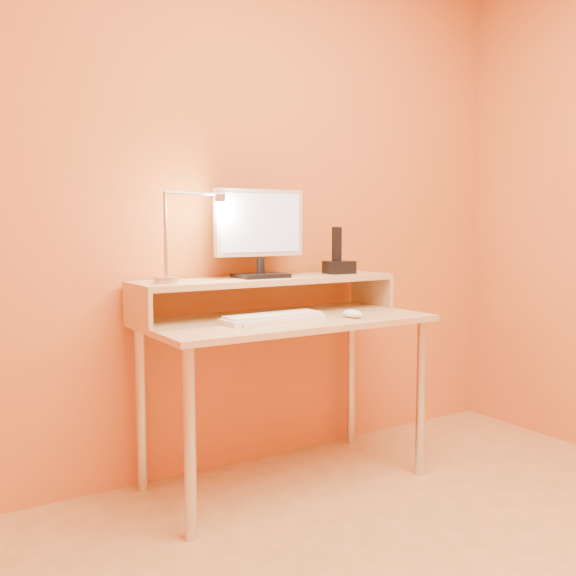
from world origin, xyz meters
TOP-DOWN VIEW (x-y plane):
  - wall_back at (0.00, 1.50)m, footprint 3.00×0.04m
  - desk_leg_fl at (-0.55, 0.93)m, footprint 0.04×0.04m
  - desk_leg_fr at (0.55, 0.93)m, footprint 0.04×0.04m
  - desk_leg_bl at (-0.55, 1.43)m, footprint 0.04×0.04m
  - desk_leg_br at (0.55, 1.43)m, footprint 0.04×0.04m
  - desk_lower at (0.00, 1.18)m, footprint 1.20×0.60m
  - shelf_riser_left at (-0.59, 1.33)m, footprint 0.02×0.30m
  - shelf_riser_right at (0.59, 1.33)m, footprint 0.02×0.30m
  - desk_shelf at (0.00, 1.33)m, footprint 1.20×0.30m
  - monitor_foot at (-0.03, 1.33)m, footprint 0.22×0.16m
  - monitor_neck at (-0.03, 1.33)m, footprint 0.04×0.04m
  - monitor_panel at (-0.03, 1.34)m, footprint 0.42×0.04m
  - monitor_back at (-0.03, 1.36)m, footprint 0.38×0.01m
  - monitor_screen at (-0.03, 1.32)m, footprint 0.39×0.00m
  - lamp_base at (-0.48, 1.30)m, footprint 0.10×0.10m
  - lamp_post at (-0.48, 1.30)m, footprint 0.01×0.01m
  - lamp_arm at (-0.36, 1.30)m, footprint 0.24×0.01m
  - lamp_head at (-0.24, 1.30)m, footprint 0.04×0.04m
  - lamp_bulb at (-0.24, 1.30)m, footprint 0.03×0.03m
  - phone_dock at (0.39, 1.33)m, footprint 0.14×0.11m
  - phone_handset at (0.38, 1.33)m, footprint 0.04×0.03m
  - phone_led at (0.44, 1.28)m, footprint 0.01×0.00m
  - keyboard at (-0.10, 1.11)m, footprint 0.44×0.15m
  - mouse at (0.23, 1.02)m, footprint 0.07×0.11m
  - remote_control at (-0.25, 1.07)m, footprint 0.09×0.16m

SIDE VIEW (x-z plane):
  - desk_leg_fl at x=-0.55m, z-range 0.00..0.69m
  - desk_leg_fr at x=0.55m, z-range 0.00..0.69m
  - desk_leg_bl at x=-0.55m, z-range 0.00..0.69m
  - desk_leg_br at x=0.55m, z-range 0.00..0.69m
  - desk_lower at x=0.00m, z-range 0.70..0.72m
  - remote_control at x=-0.25m, z-range 0.72..0.74m
  - keyboard at x=-0.10m, z-range 0.72..0.74m
  - mouse at x=0.23m, z-range 0.72..0.76m
  - shelf_riser_left at x=-0.59m, z-range 0.72..0.85m
  - shelf_riser_right at x=0.59m, z-range 0.72..0.85m
  - desk_shelf at x=0.00m, z-range 0.86..0.88m
  - monitor_foot at x=-0.03m, z-range 0.88..0.90m
  - lamp_base at x=-0.48m, z-range 0.88..0.90m
  - phone_dock at x=0.39m, z-range 0.88..0.94m
  - phone_led at x=0.44m, z-range 0.89..0.93m
  - monitor_neck at x=-0.03m, z-range 0.90..0.97m
  - phone_handset at x=0.38m, z-range 0.94..1.10m
  - lamp_post at x=-0.48m, z-range 0.91..1.24m
  - monitor_panel at x=-0.03m, z-range 0.97..1.26m
  - monitor_back at x=-0.03m, z-range 1.00..1.24m
  - monitor_screen at x=-0.03m, z-range 0.99..1.24m
  - lamp_bulb at x=-0.24m, z-range 1.20..1.21m
  - lamp_head at x=-0.24m, z-range 1.21..1.24m
  - lamp_arm at x=-0.36m, z-range 1.23..1.24m
  - wall_back at x=0.00m, z-range 0.00..2.50m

